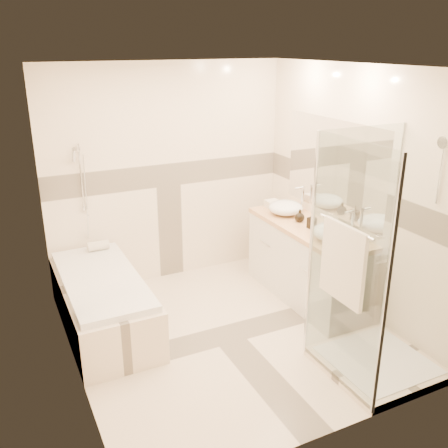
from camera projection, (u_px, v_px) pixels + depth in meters
name	position (u px, v px, depth m)	size (l,w,h in m)	color
room	(231.00, 211.00, 4.45)	(2.82, 3.02, 2.52)	beige
bathtub	(103.00, 300.00, 4.88)	(0.75, 1.70, 0.56)	#F5DFC4
vanity	(307.00, 262.00, 5.42)	(0.58, 1.62, 0.85)	white
shower_enclosure	(365.00, 316.00, 4.20)	(0.96, 0.93, 2.04)	#F5DFC4
vessel_sink_near	(286.00, 208.00, 5.60)	(0.38, 0.38, 0.15)	white
vessel_sink_far	(334.00, 232.00, 4.87)	(0.41, 0.41, 0.17)	white
faucet_near	(302.00, 197.00, 5.66)	(0.13, 0.03, 0.31)	silver
faucet_far	(352.00, 221.00, 4.93)	(0.12, 0.03, 0.28)	silver
amenity_bottle_a	(312.00, 221.00, 5.18)	(0.08, 0.08, 0.17)	black
amenity_bottle_b	(300.00, 216.00, 5.37)	(0.11, 0.11, 0.14)	black
folded_towels	(275.00, 205.00, 5.81)	(0.15, 0.26, 0.08)	white
rolled_towel	(98.00, 246.00, 5.38)	(0.10, 0.10, 0.22)	white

